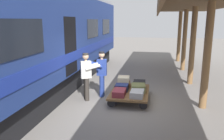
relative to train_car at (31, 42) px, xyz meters
The scene contains 13 objects.
ground_plane 3.99m from the train_car, behind, with size 60.00×60.00×0.00m, color slate.
platform_canopy 6.07m from the train_car, behind, with size 3.20×18.33×3.56m.
train_car is the anchor object (origin of this frame).
luggage_cart 3.99m from the train_car, behind, with size 1.33×2.00×0.33m.
suitcase_gray_aluminum 4.20m from the train_car, behind, with size 0.43×0.62×0.20m, color #9EA0A5.
suitcase_navy_fabric 3.65m from the train_car, behind, with size 0.46×0.44×0.23m, color navy.
suitcase_olive_duffel 4.19m from the train_car, behind, with size 0.49×0.54×0.26m, color brown.
suitcase_black_hardshell 4.27m from the train_car, 167.71° to the right, with size 0.45×0.50×0.24m, color black.
suitcase_brown_leather 3.75m from the train_car, 165.55° to the right, with size 0.49×0.51×0.17m, color brown.
suitcase_burgundy_valise 3.66m from the train_car, behind, with size 0.40×0.63×0.20m, color maroon.
suitcase_cream_canvas 3.67m from the train_car, 165.22° to the right, with size 0.43×0.51×0.20m, color beige.
porter_in_overalls 2.76m from the train_car, 168.40° to the right, with size 0.69×0.47×1.70m.
porter_by_door 2.33m from the train_car, behind, with size 0.74×0.61×1.70m.
Camera 1 is at (-0.97, 7.46, 2.85)m, focal length 36.15 mm.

